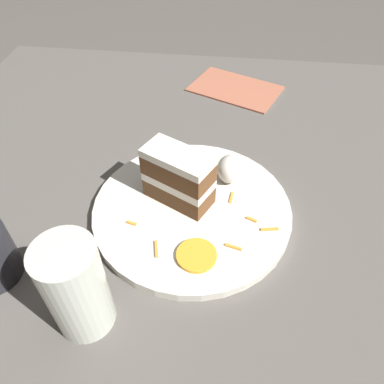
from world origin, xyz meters
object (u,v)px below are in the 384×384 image
Objects in this scene: cake_slice at (178,177)px; cream_dollop at (230,169)px; plate at (192,210)px; orange_garnish at (196,255)px; menu_card at (235,89)px; drinking_glass at (78,293)px.

cream_dollop is at bearing 151.27° from cake_slice.
cake_slice reaches higher than plate.
cream_dollop is at bearing -13.17° from orange_garnish.
orange_garnish is at bearing 18.70° from menu_card.
menu_card is at bearing 0.10° from cream_dollop.
drinking_glass reaches higher than orange_garnish.
drinking_glass is (-0.10, 0.13, 0.04)m from orange_garnish.
cake_slice is at bearing 124.25° from cream_dollop.
cake_slice is (0.02, 0.02, 0.05)m from plate.
orange_garnish reaches higher than plate.
cream_dollop is 0.31m from drinking_glass.
drinking_glass is (-0.19, 0.11, 0.05)m from plate.
plate is at bearing 141.35° from cream_dollop.
cake_slice is 0.12m from orange_garnish.
orange_garnish reaches higher than menu_card.
plate is 0.09m from orange_garnish.
cream_dollop is (0.07, -0.05, 0.03)m from plate.
cream_dollop reaches higher than menu_card.
orange_garnish is at bearing 47.14° from cake_slice.
cream_dollop is at bearing -32.60° from drinking_glass.
cream_dollop is (0.05, -0.08, -0.02)m from cake_slice.
drinking_glass is at bearing 147.40° from cream_dollop.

